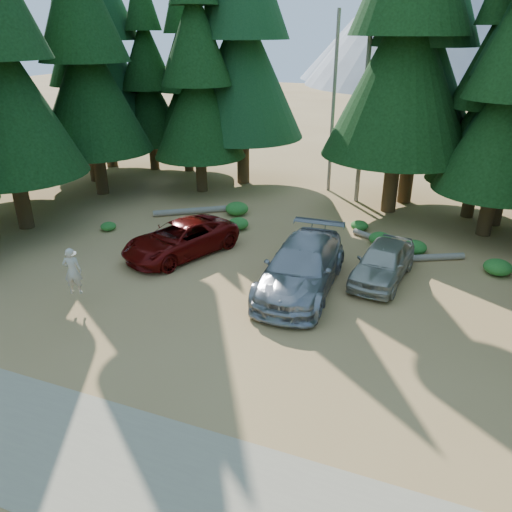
# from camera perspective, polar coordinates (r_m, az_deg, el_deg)

# --- Properties ---
(ground) EXTENTS (160.00, 160.00, 0.00)m
(ground) POSITION_cam_1_polar(r_m,az_deg,el_deg) (16.69, -1.04, -7.93)
(ground) COLOR #A37945
(ground) RESTS_ON ground
(gravel_strip) EXTENTS (26.00, 3.50, 0.01)m
(gravel_strip) POSITION_cam_1_polar(r_m,az_deg,el_deg) (12.31, -13.62, -22.96)
(gravel_strip) COLOR tan
(gravel_strip) RESTS_ON ground
(forest_belt_north) EXTENTS (36.00, 7.00, 22.00)m
(forest_belt_north) POSITION_cam_1_polar(r_m,az_deg,el_deg) (29.90, 10.02, 6.68)
(forest_belt_north) COLOR black
(forest_belt_north) RESTS_ON ground
(snag_front) EXTENTS (0.24, 0.24, 12.00)m
(snag_front) POSITION_cam_1_polar(r_m,az_deg,el_deg) (28.05, 12.40, 17.91)
(snag_front) COLOR #70655A
(snag_front) RESTS_ON ground
(snag_back) EXTENTS (0.20, 0.20, 10.00)m
(snag_back) POSITION_cam_1_polar(r_m,az_deg,el_deg) (30.02, 8.83, 16.64)
(snag_back) COLOR #70655A
(snag_back) RESTS_ON ground
(mountain_peak) EXTENTS (48.00, 50.00, 28.00)m
(mountain_peak) POSITION_cam_1_polar(r_m,az_deg,el_deg) (101.64, 18.72, 25.44)
(mountain_peak) COLOR gray
(mountain_peak) RESTS_ON ground
(red_pickup) EXTENTS (4.22, 5.76, 1.45)m
(red_pickup) POSITION_cam_1_polar(r_m,az_deg,el_deg) (21.72, -8.63, 1.95)
(red_pickup) COLOR #600A08
(red_pickup) RESTS_ON ground
(silver_minivan_center) EXTENTS (2.75, 6.27, 1.79)m
(silver_minivan_center) POSITION_cam_1_polar(r_m,az_deg,el_deg) (18.60, 5.21, -1.27)
(silver_minivan_center) COLOR #95989C
(silver_minivan_center) RESTS_ON ground
(silver_minivan_right) EXTENTS (2.29, 4.57, 1.49)m
(silver_minivan_right) POSITION_cam_1_polar(r_m,az_deg,el_deg) (19.92, 14.32, -0.64)
(silver_minivan_right) COLOR #B0AD9D
(silver_minivan_right) RESTS_ON ground
(frisbee_player) EXTENTS (0.73, 0.62, 1.71)m
(frisbee_player) POSITION_cam_1_polar(r_m,az_deg,el_deg) (18.15, -20.24, -1.60)
(frisbee_player) COLOR beige
(frisbee_player) RESTS_ON ground
(log_left) EXTENTS (3.91, 2.82, 0.32)m
(log_left) POSITION_cam_1_polar(r_m,az_deg,el_deg) (26.83, -6.85, 5.17)
(log_left) COLOR #70655A
(log_left) RESTS_ON ground
(log_mid) EXTENTS (3.10, 1.85, 0.28)m
(log_mid) POSITION_cam_1_polar(r_m,az_deg,el_deg) (23.46, 14.38, 1.62)
(log_mid) COLOR #70655A
(log_mid) RESTS_ON ground
(log_right) EXTENTS (4.05, 2.29, 0.28)m
(log_right) POSITION_cam_1_polar(r_m,az_deg,el_deg) (22.09, 17.58, -0.24)
(log_right) COLOR #70655A
(log_right) RESTS_ON ground
(shrub_far_left) EXTENTS (1.21, 1.21, 0.67)m
(shrub_far_left) POSITION_cam_1_polar(r_m,az_deg,el_deg) (26.44, -2.20, 5.44)
(shrub_far_left) COLOR #1F6822
(shrub_far_left) RESTS_ON ground
(shrub_left) EXTENTS (0.96, 0.96, 0.53)m
(shrub_left) POSITION_cam_1_polar(r_m,az_deg,el_deg) (23.95, -3.97, 3.15)
(shrub_left) COLOR #1F6822
(shrub_left) RESTS_ON ground
(shrub_center_left) EXTENTS (1.01, 1.01, 0.55)m
(shrub_center_left) POSITION_cam_1_polar(r_m,az_deg,el_deg) (24.49, -2.04, 3.72)
(shrub_center_left) COLOR #1F6822
(shrub_center_left) RESTS_ON ground
(shrub_center_right) EXTENTS (0.85, 0.85, 0.47)m
(shrub_center_right) POSITION_cam_1_polar(r_m,az_deg,el_deg) (24.87, 11.74, 3.43)
(shrub_center_right) COLOR #1F6822
(shrub_center_right) RESTS_ON ground
(shrub_right) EXTENTS (1.04, 1.04, 0.57)m
(shrub_right) POSITION_cam_1_polar(r_m,az_deg,el_deg) (22.83, 17.67, 0.96)
(shrub_right) COLOR #1F6822
(shrub_right) RESTS_ON ground
(shrub_far_right) EXTENTS (1.02, 1.02, 0.56)m
(shrub_far_right) POSITION_cam_1_polar(r_m,az_deg,el_deg) (23.35, 14.00, 1.93)
(shrub_far_right) COLOR #1F6822
(shrub_far_right) RESTS_ON ground
(shrub_edge_west) EXTENTS (0.74, 0.74, 0.41)m
(shrub_edge_west) POSITION_cam_1_polar(r_m,az_deg,el_deg) (25.37, -16.52, 3.27)
(shrub_edge_west) COLOR #1F6822
(shrub_edge_west) RESTS_ON ground
(shrub_edge_east) EXTENTS (1.09, 1.09, 0.60)m
(shrub_edge_east) POSITION_cam_1_polar(r_m,az_deg,el_deg) (22.11, 25.91, -1.16)
(shrub_edge_east) COLOR #1F6822
(shrub_edge_east) RESTS_ON ground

